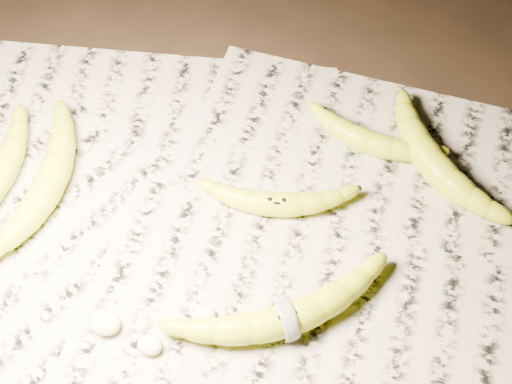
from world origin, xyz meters
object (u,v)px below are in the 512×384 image
(banana_left_b, at_px, (50,180))
(banana_upper_b, at_px, (432,161))
(banana_taped, at_px, (286,319))
(banana_center, at_px, (277,203))
(banana_upper_a, at_px, (371,141))

(banana_left_b, height_order, banana_upper_b, same)
(banana_left_b, bearing_deg, banana_upper_b, -73.23)
(banana_taped, bearing_deg, banana_center, 74.54)
(banana_upper_b, bearing_deg, banana_upper_a, -143.06)
(banana_left_b, bearing_deg, banana_center, -82.94)
(banana_center, height_order, banana_taped, banana_taped)
(banana_center, relative_size, banana_upper_a, 1.05)
(banana_center, distance_m, banana_upper_a, 0.16)
(banana_center, xyz_separation_m, banana_taped, (0.06, -0.15, 0.00))
(banana_left_b, distance_m, banana_upper_a, 0.43)
(banana_left_b, bearing_deg, banana_taped, -109.09)
(banana_left_b, relative_size, banana_upper_a, 1.27)
(banana_left_b, distance_m, banana_taped, 0.36)
(banana_upper_b, bearing_deg, banana_left_b, -114.62)
(banana_taped, relative_size, banana_upper_b, 1.21)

